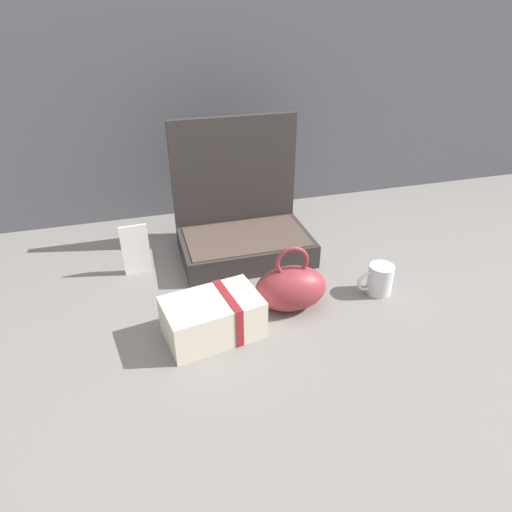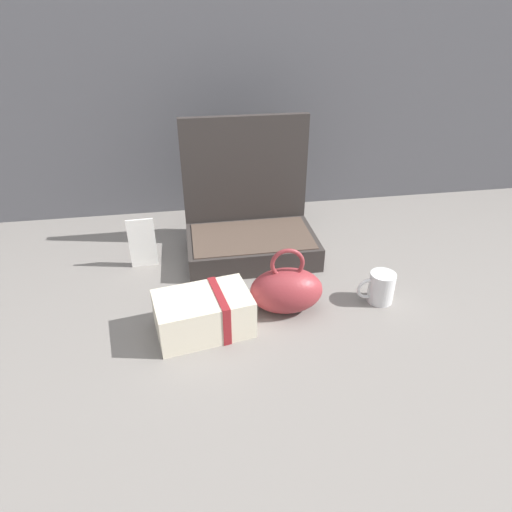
% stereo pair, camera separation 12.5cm
% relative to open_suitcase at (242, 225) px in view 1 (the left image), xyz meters
% --- Properties ---
extents(ground_plane, '(6.00, 6.00, 0.00)m').
position_rel_open_suitcase_xyz_m(ground_plane, '(-0.03, -0.19, -0.10)').
color(ground_plane, slate).
extents(back_wall, '(3.20, 0.06, 1.40)m').
position_rel_open_suitcase_xyz_m(back_wall, '(-0.03, 0.39, 0.60)').
color(back_wall, '#56565B').
rests_on(back_wall, ground_plane).
extents(open_suitcase, '(0.41, 0.27, 0.42)m').
position_rel_open_suitcase_xyz_m(open_suitcase, '(0.00, 0.00, 0.00)').
color(open_suitcase, '#332D2B').
rests_on(open_suitcase, ground_plane).
extents(teal_pouch_handbag, '(0.20, 0.14, 0.19)m').
position_rel_open_suitcase_xyz_m(teal_pouch_handbag, '(0.05, -0.34, -0.03)').
color(teal_pouch_handbag, maroon).
rests_on(teal_pouch_handbag, ground_plane).
extents(cream_toiletry_bag, '(0.26, 0.18, 0.11)m').
position_rel_open_suitcase_xyz_m(cream_toiletry_bag, '(-0.17, -0.39, -0.05)').
color(cream_toiletry_bag, beige).
rests_on(cream_toiletry_bag, ground_plane).
extents(coffee_mug, '(0.11, 0.07, 0.09)m').
position_rel_open_suitcase_xyz_m(coffee_mug, '(0.31, -0.34, -0.05)').
color(coffee_mug, silver).
rests_on(coffee_mug, ground_plane).
extents(info_card_left, '(0.08, 0.01, 0.16)m').
position_rel_open_suitcase_xyz_m(info_card_left, '(-0.34, -0.04, -0.02)').
color(info_card_left, white).
rests_on(info_card_left, ground_plane).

